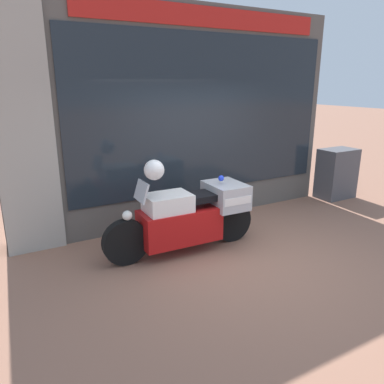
# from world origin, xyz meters

# --- Properties ---
(ground_plane) EXTENTS (60.00, 60.00, 0.00)m
(ground_plane) POSITION_xyz_m (0.00, 0.00, 0.00)
(ground_plane) COLOR #8E604C
(shop_building) EXTENTS (6.08, 0.55, 3.70)m
(shop_building) POSITION_xyz_m (-0.38, 2.00, 1.86)
(shop_building) COLOR #56514C
(shop_building) RESTS_ON ground
(window_display) EXTENTS (4.81, 0.30, 2.03)m
(window_display) POSITION_xyz_m (0.33, 2.03, 0.48)
(window_display) COLOR slate
(window_display) RESTS_ON ground
(paramedic_motorcycle) EXTENTS (2.41, 0.70, 1.16)m
(paramedic_motorcycle) POSITION_xyz_m (-0.60, 0.68, 0.56)
(paramedic_motorcycle) COLOR black
(paramedic_motorcycle) RESTS_ON ground
(utility_cabinet) EXTENTS (0.79, 0.52, 1.07)m
(utility_cabinet) POSITION_xyz_m (3.49, 1.47, 0.54)
(utility_cabinet) COLOR #4C4C51
(utility_cabinet) RESTS_ON ground
(white_helmet) EXTENTS (0.28, 0.28, 0.28)m
(white_helmet) POSITION_xyz_m (-1.16, 0.70, 1.30)
(white_helmet) COLOR white
(white_helmet) RESTS_ON paramedic_motorcycle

